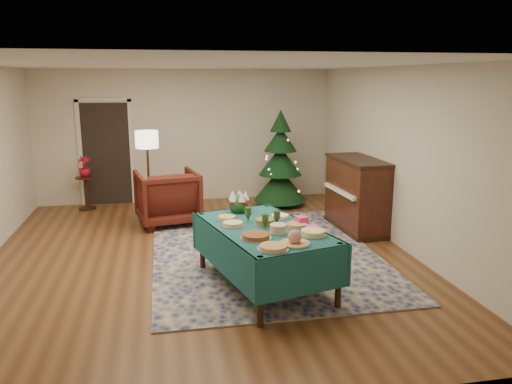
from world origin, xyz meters
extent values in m
plane|color=#593319|center=(0.00, 0.00, 0.00)|extent=(7.00, 7.00, 0.00)
plane|color=white|center=(0.00, 0.00, 2.70)|extent=(7.00, 7.00, 0.00)
plane|color=beige|center=(0.00, 3.50, 1.35)|extent=(6.00, 0.00, 6.00)
plane|color=beige|center=(0.00, -3.50, 1.35)|extent=(6.00, 0.00, 6.00)
plane|color=beige|center=(3.00, 0.00, 1.35)|extent=(0.00, 7.00, 7.00)
cube|color=black|center=(-1.60, 3.48, 1.02)|extent=(0.92, 0.02, 2.04)
cube|color=silver|center=(-2.10, 3.48, 1.05)|extent=(0.08, 0.04, 2.14)
cube|color=silver|center=(-1.10, 3.48, 1.05)|extent=(0.08, 0.04, 2.14)
cube|color=silver|center=(-1.60, 3.48, 2.10)|extent=(1.08, 0.04, 0.08)
cube|color=#151E51|center=(0.91, -0.06, 0.01)|extent=(3.21, 4.21, 0.02)
cylinder|color=black|center=(0.41, -2.20, 0.39)|extent=(0.07, 0.07, 0.77)
cylinder|color=black|center=(-0.03, -0.47, 0.39)|extent=(0.07, 0.07, 0.77)
cylinder|color=black|center=(1.35, -1.96, 0.39)|extent=(0.07, 0.07, 0.77)
cylinder|color=black|center=(0.90, -0.23, 0.39)|extent=(0.07, 0.07, 0.77)
cube|color=#154C4C|center=(0.66, -1.21, 0.75)|extent=(1.58, 2.17, 0.04)
cube|color=#154C4C|center=(0.42, -0.28, 0.53)|extent=(1.13, 0.32, 0.48)
cube|color=#154C4C|center=(0.90, -2.15, 0.53)|extent=(1.13, 0.32, 0.48)
cube|color=#154C4C|center=(1.19, -1.08, 0.53)|extent=(0.52, 1.93, 0.48)
cube|color=#154C4C|center=(0.12, -1.35, 0.53)|extent=(0.52, 1.93, 0.48)
cylinder|color=silver|center=(0.59, -2.02, 0.78)|extent=(0.34, 0.34, 0.01)
cylinder|color=tan|center=(0.59, -2.02, 0.80)|extent=(0.29, 0.29, 0.04)
cylinder|color=silver|center=(0.85, -1.91, 0.78)|extent=(0.34, 0.34, 0.01)
sphere|color=#CC727A|center=(0.85, -1.91, 0.86)|extent=(0.15, 0.15, 0.15)
cylinder|color=silver|center=(1.14, -1.64, 0.78)|extent=(0.32, 0.32, 0.01)
cylinder|color=#D8D172|center=(1.14, -1.64, 0.81)|extent=(0.28, 0.28, 0.05)
cylinder|color=silver|center=(0.48, -1.62, 0.78)|extent=(0.36, 0.36, 0.01)
cylinder|color=brown|center=(0.48, -1.62, 0.80)|extent=(0.31, 0.31, 0.04)
cylinder|color=silver|center=(0.77, -1.48, 0.78)|extent=(0.23, 0.23, 0.01)
cylinder|color=tan|center=(0.77, -1.48, 0.83)|extent=(0.19, 0.19, 0.09)
cylinder|color=silver|center=(1.05, -1.27, 0.78)|extent=(0.29, 0.29, 0.01)
cylinder|color=#B2844C|center=(1.05, -1.27, 0.80)|extent=(0.25, 0.25, 0.03)
cylinder|color=silver|center=(0.29, -1.11, 0.78)|extent=(0.28, 0.28, 0.01)
cylinder|color=#D8BF7F|center=(0.29, -1.11, 0.80)|extent=(0.24, 0.24, 0.04)
cylinder|color=silver|center=(0.69, -1.12, 0.78)|extent=(0.27, 0.27, 0.01)
cylinder|color=maroon|center=(0.69, -1.12, 0.81)|extent=(0.23, 0.23, 0.06)
cylinder|color=silver|center=(0.94, -0.86, 0.78)|extent=(0.26, 0.26, 0.01)
cylinder|color=#F2EACC|center=(0.94, -0.86, 0.80)|extent=(0.22, 0.22, 0.03)
cylinder|color=silver|center=(0.26, -0.80, 0.78)|extent=(0.27, 0.27, 0.01)
cylinder|color=tan|center=(0.26, -0.80, 0.80)|extent=(0.23, 0.23, 0.03)
cone|color=#2D471E|center=(0.51, -0.93, 0.82)|extent=(0.07, 0.07, 0.09)
cylinder|color=#2D471E|center=(0.51, -0.93, 0.90)|extent=(0.08, 0.08, 0.09)
cone|color=#2D471E|center=(0.83, -1.15, 0.82)|extent=(0.07, 0.07, 0.09)
cylinder|color=#2D471E|center=(0.83, -1.15, 0.90)|extent=(0.08, 0.08, 0.09)
cone|color=#2D471E|center=(0.66, -1.28, 0.82)|extent=(0.07, 0.07, 0.09)
cylinder|color=#2D471E|center=(0.66, -1.28, 0.90)|extent=(0.08, 0.08, 0.09)
cube|color=#DD3D95|center=(1.20, -1.39, 0.79)|extent=(0.19, 0.19, 0.04)
cube|color=#EA4184|center=(1.13, -1.20, 0.82)|extent=(0.15, 0.15, 0.10)
sphere|color=#1E4C1E|center=(0.47, -0.47, 0.87)|extent=(0.27, 0.27, 0.27)
cone|color=white|center=(0.56, -0.47, 1.00)|extent=(0.10, 0.10, 0.12)
cone|color=white|center=(0.49, -0.38, 1.00)|extent=(0.10, 0.10, 0.12)
cone|color=white|center=(0.39, -0.41, 1.00)|extent=(0.10, 0.10, 0.12)
cone|color=white|center=(0.39, -0.52, 1.00)|extent=(0.10, 0.10, 0.12)
cone|color=white|center=(0.49, -0.56, 1.00)|extent=(0.10, 0.10, 0.12)
sphere|color=#B20C0F|center=(0.56, -0.40, 0.91)|extent=(0.07, 0.07, 0.07)
sphere|color=#B20C0F|center=(0.40, -0.38, 0.91)|extent=(0.07, 0.07, 0.07)
sphere|color=#B20C0F|center=(0.37, -0.53, 0.91)|extent=(0.07, 0.07, 0.07)
sphere|color=#B20C0F|center=(0.53, -0.56, 0.91)|extent=(0.07, 0.07, 0.07)
imported|color=#4B1710|center=(-0.44, 1.80, 0.52)|extent=(1.18, 1.13, 1.04)
cylinder|color=#A57F3F|center=(-0.76, 1.96, 0.01)|extent=(0.28, 0.28, 0.03)
cylinder|color=black|center=(-0.76, 1.96, 0.74)|extent=(0.04, 0.04, 1.48)
cylinder|color=#FFEABF|center=(-0.76, 1.96, 1.48)|extent=(0.40, 0.40, 0.30)
cylinder|color=black|center=(-1.99, 3.10, 0.02)|extent=(0.33, 0.33, 0.04)
cylinder|color=black|center=(-1.99, 3.10, 0.32)|extent=(0.07, 0.07, 0.60)
cylinder|color=black|center=(-1.99, 3.10, 0.63)|extent=(0.36, 0.36, 0.03)
imported|color=#AE0C20|center=(-1.99, 3.10, 0.76)|extent=(0.23, 0.40, 0.23)
cylinder|color=black|center=(1.81, 2.73, 0.08)|extent=(0.11, 0.11, 0.15)
cone|color=black|center=(1.81, 2.73, 0.43)|extent=(1.23, 1.23, 0.67)
cone|color=black|center=(1.81, 2.73, 0.91)|extent=(1.00, 1.00, 0.57)
cone|color=black|center=(1.81, 2.73, 1.34)|extent=(0.76, 0.76, 0.48)
cone|color=black|center=(1.81, 2.73, 1.70)|extent=(0.49, 0.49, 0.43)
cube|color=black|center=(2.69, 0.83, 0.04)|extent=(0.69, 1.43, 0.08)
cube|color=black|center=(2.69, 0.83, 0.61)|extent=(0.67, 1.41, 1.14)
cube|color=black|center=(2.69, 0.83, 1.20)|extent=(0.71, 1.45, 0.05)
cube|color=white|center=(2.39, 0.81, 0.69)|extent=(0.18, 1.18, 0.06)
camera|label=1|loc=(-0.53, -6.85, 2.53)|focal=35.00mm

